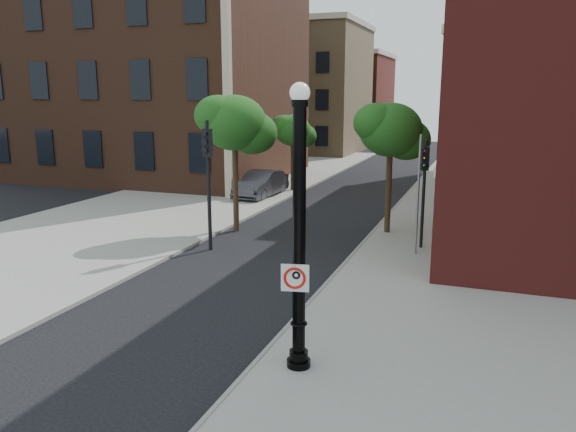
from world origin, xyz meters
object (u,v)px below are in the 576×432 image
at_px(parked_car, 261,184).
at_px(traffic_signal_left, 208,164).
at_px(lamppost, 299,246).
at_px(no_parking_sign, 295,278).
at_px(traffic_signal_right, 424,177).

distance_m(parked_car, traffic_signal_left, 11.28).
bearing_deg(parked_car, lamppost, -62.92).
bearing_deg(no_parking_sign, lamppost, 65.69).
relative_size(parked_car, traffic_signal_left, 0.94).
xyz_separation_m(lamppost, no_parking_sign, (-0.03, -0.15, -0.63)).
xyz_separation_m(no_parking_sign, traffic_signal_right, (1.29, 10.55, 0.67)).
bearing_deg(traffic_signal_left, no_parking_sign, -57.65).
height_order(parked_car, traffic_signal_right, traffic_signal_right).
distance_m(no_parking_sign, traffic_signal_left, 10.12).
bearing_deg(traffic_signal_right, lamppost, -111.03).
xyz_separation_m(parked_car, traffic_signal_left, (2.42, -10.73, 2.50)).
bearing_deg(lamppost, no_parking_sign, -101.87).
height_order(lamppost, parked_car, lamppost).
height_order(lamppost, traffic_signal_left, lamppost).
bearing_deg(lamppost, parked_car, 114.94).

